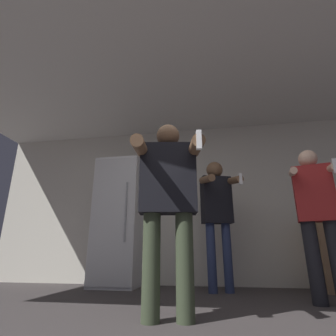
% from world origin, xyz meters
% --- Properties ---
extents(wall_back, '(7.00, 0.06, 2.55)m').
position_xyz_m(wall_back, '(0.00, 2.91, 1.27)').
color(wall_back, beige).
rests_on(wall_back, ground_plane).
extents(ceiling_slab, '(7.00, 3.40, 0.05)m').
position_xyz_m(ceiling_slab, '(0.00, 1.44, 2.57)').
color(ceiling_slab, silver).
rests_on(ceiling_slab, wall_back).
extents(refrigerator, '(0.67, 0.70, 1.88)m').
position_xyz_m(refrigerator, '(-1.17, 2.55, 0.94)').
color(refrigerator, white).
rests_on(refrigerator, ground_plane).
extents(person_woman_foreground, '(0.59, 0.60, 1.54)m').
position_xyz_m(person_woman_foreground, '(-0.09, 0.68, 0.91)').
color(person_woman_foreground, '#38422D').
rests_on(person_woman_foreground, ground_plane).
extents(person_man_side, '(0.49, 0.51, 1.54)m').
position_xyz_m(person_man_side, '(1.31, 1.53, 0.86)').
color(person_man_side, black).
rests_on(person_man_side, ground_plane).
extents(person_spectator_back, '(0.58, 0.63, 1.70)m').
position_xyz_m(person_spectator_back, '(0.32, 2.21, 1.05)').
color(person_spectator_back, navy).
rests_on(person_spectator_back, ground_plane).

